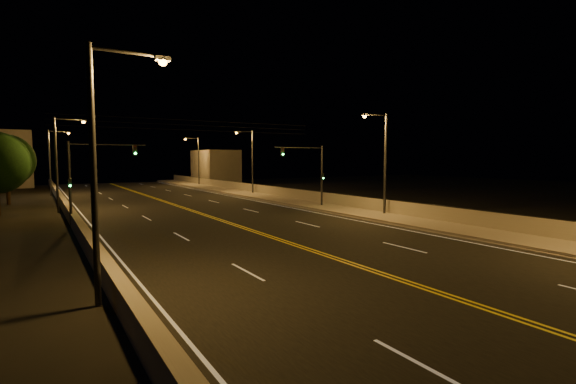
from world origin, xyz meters
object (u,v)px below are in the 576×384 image
streetlight_5 (60,157)px  streetlight_6 (52,157)px  streetlight_1 (383,157)px  traffic_signal_left (86,172)px  streetlight_4 (104,155)px  traffic_signal_right (313,169)px  streetlight_2 (250,158)px  streetlight_3 (197,158)px  tree_1 (6,160)px

streetlight_5 → streetlight_6: (0.00, 18.83, 0.00)m
streetlight_1 → traffic_signal_left: size_ratio=1.40×
streetlight_4 → traffic_signal_right: 26.38m
streetlight_2 → streetlight_3: 20.34m
traffic_signal_right → traffic_signal_left: same height
streetlight_1 → tree_1: 36.71m
streetlight_2 → streetlight_3: same height
traffic_signal_left → streetlight_4: bearing=-93.7°
streetlight_3 → streetlight_5: bearing=-127.9°
streetlight_2 → traffic_signal_right: streetlight_2 is taller
streetlight_1 → streetlight_2: same height
streetlight_1 → streetlight_6: same height
streetlight_5 → traffic_signal_left: (1.13, -8.96, -1.06)m
traffic_signal_right → streetlight_1: bearing=-78.3°
streetlight_2 → streetlight_5: same height
streetlight_4 → streetlight_6: (0.00, 45.13, 0.00)m
streetlight_4 → streetlight_6: same height
streetlight_3 → traffic_signal_right: size_ratio=1.40×
streetlight_5 → streetlight_6: bearing=90.0°
streetlight_4 → streetlight_1: bearing=25.0°
streetlight_3 → streetlight_6: same height
streetlight_1 → streetlight_3: (0.00, 43.75, 0.00)m
streetlight_1 → streetlight_2: bearing=90.0°
streetlight_1 → streetlight_3: bearing=90.0°
streetlight_1 → traffic_signal_left: (-20.26, 7.36, -1.06)m
streetlight_3 → streetlight_4: bearing=-111.7°
streetlight_1 → streetlight_6: size_ratio=1.00×
streetlight_3 → streetlight_6: size_ratio=1.00×
streetlight_5 → tree_1: size_ratio=1.15×
streetlight_1 → streetlight_4: size_ratio=1.00×
streetlight_4 → streetlight_6: bearing=90.0°
streetlight_2 → streetlight_6: size_ratio=1.00×
streetlight_1 → tree_1: (-25.67, 26.24, -0.30)m
streetlight_6 → traffic_signal_right: (19.86, -27.79, -1.06)m
streetlight_3 → traffic_signal_left: bearing=-119.1°
traffic_signal_left → streetlight_5: bearing=97.2°
streetlight_5 → traffic_signal_left: streetlight_5 is taller
streetlight_2 → traffic_signal_left: streetlight_2 is taller
traffic_signal_right → streetlight_2: bearing=84.6°
streetlight_3 → streetlight_6: bearing=-158.1°
streetlight_1 → streetlight_2: size_ratio=1.00×
streetlight_5 → tree_1: (-4.28, 9.92, -0.30)m
traffic_signal_left → traffic_signal_right: bearing=0.0°
streetlight_3 → streetlight_5: same height
streetlight_1 → streetlight_2: 23.40m
traffic_signal_left → tree_1: size_ratio=0.82×
streetlight_3 → streetlight_5: 34.78m
streetlight_5 → traffic_signal_right: streetlight_5 is taller
streetlight_6 → streetlight_5: bearing=-90.0°
streetlight_4 → traffic_signal_left: streetlight_4 is taller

